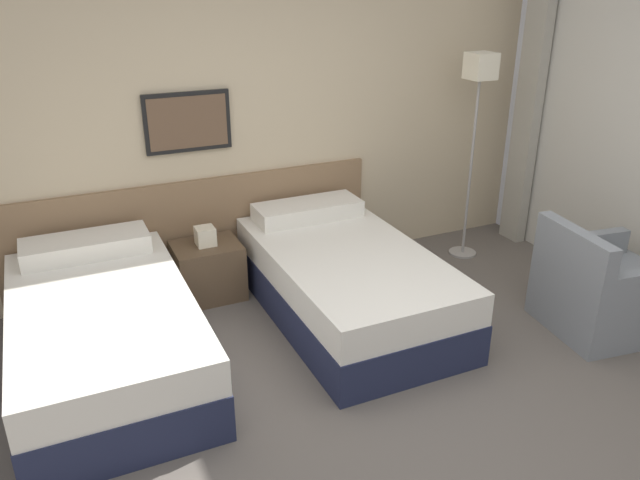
% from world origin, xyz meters
% --- Properties ---
extents(ground_plane, '(16.00, 16.00, 0.00)m').
position_xyz_m(ground_plane, '(0.00, 0.00, 0.00)').
color(ground_plane, '#5B544C').
extents(wall_headboard, '(10.00, 0.10, 2.70)m').
position_xyz_m(wall_headboard, '(-0.04, 2.32, 1.30)').
color(wall_headboard, '#C6B28E').
rests_on(wall_headboard, ground_plane).
extents(bed_near_door, '(1.06, 1.90, 0.64)m').
position_xyz_m(bed_near_door, '(-1.48, 1.32, 0.27)').
color(bed_near_door, '#1E233D').
rests_on(bed_near_door, ground_plane).
extents(bed_near_window, '(1.06, 1.90, 0.64)m').
position_xyz_m(bed_near_window, '(0.21, 1.32, 0.27)').
color(bed_near_window, '#1E233D').
rests_on(bed_near_window, ground_plane).
extents(nightstand, '(0.50, 0.41, 0.58)m').
position_xyz_m(nightstand, '(-0.64, 2.01, 0.23)').
color(nightstand, brown).
rests_on(nightstand, ground_plane).
extents(floor_lamp, '(0.24, 0.24, 1.75)m').
position_xyz_m(floor_lamp, '(1.64, 1.83, 1.41)').
color(floor_lamp, '#9E9993').
rests_on(floor_lamp, ground_plane).
extents(armchair, '(0.91, 0.81, 0.79)m').
position_xyz_m(armchair, '(1.77, 0.40, 0.26)').
color(armchair, gray).
rests_on(armchair, ground_plane).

